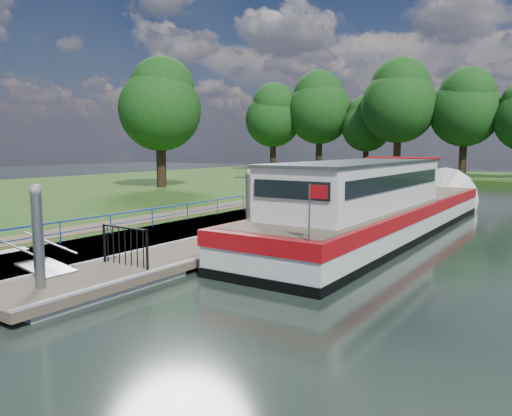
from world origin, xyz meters
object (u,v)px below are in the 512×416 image
Objects in this scene: pontoon at (303,225)px; car_c at (298,170)px; car_a at (356,173)px; car_d at (370,170)px; barge at (386,209)px; car_b at (326,171)px.

pontoon is 7.41× the size of car_c.
car_d is (-0.78, 5.65, 0.01)m from car_a.
pontoon is at bearing 143.85° from car_c.
barge reaches higher than car_a.
car_c is 7.51m from car_d.
car_d is (2.73, 4.62, -0.04)m from car_b.
car_d is at bearing -37.09° from car_b.
car_c reaches higher than pontoon.
pontoon is 1.42× the size of barge.
car_c is (-6.35, 0.62, 0.06)m from car_a.
car_b is 0.91× the size of car_d.
car_b reaches higher than car_a.
car_a is 3.66m from car_b.
car_d reaches higher than pontoon.
car_b is (-10.47, 23.95, 1.24)m from pontoon.
car_d is (-11.34, 27.61, 0.29)m from barge.
barge reaches higher than car_d.
car_a is at bearing -113.00° from car_b.
car_c is at bearing -144.60° from car_d.
barge is (3.60, 0.96, 0.90)m from pontoon.
car_d reaches higher than car_a.
car_c is at bearing 126.83° from barge.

